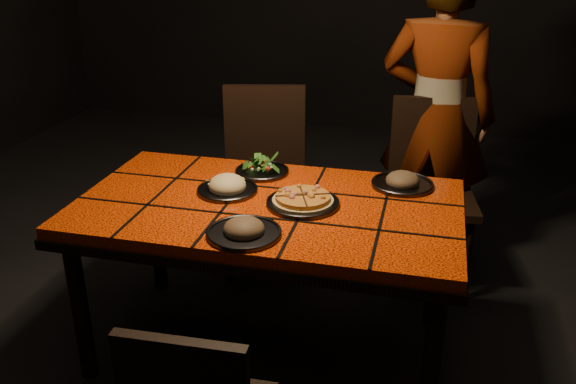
% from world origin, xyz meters
% --- Properties ---
extents(room_shell, '(6.04, 7.04, 3.08)m').
position_xyz_m(room_shell, '(0.00, 0.00, 1.50)').
color(room_shell, black).
rests_on(room_shell, ground).
extents(dining_table, '(1.62, 0.92, 0.75)m').
position_xyz_m(dining_table, '(0.00, 0.00, 0.67)').
color(dining_table, '#FF4208').
rests_on(dining_table, ground).
extents(chair_far_left, '(0.55, 0.55, 1.01)m').
position_xyz_m(chair_far_left, '(-0.26, 0.83, 0.58)').
color(chair_far_left, black).
rests_on(chair_far_left, ground).
extents(chair_far_right, '(0.51, 0.51, 0.99)m').
position_xyz_m(chair_far_right, '(0.66, 0.89, 0.57)').
color(chair_far_right, black).
rests_on(chair_far_right, ground).
extents(diner, '(0.69, 0.52, 1.73)m').
position_xyz_m(diner, '(0.66, 1.06, 0.86)').
color(diner, brown).
rests_on(diner, ground).
extents(plate_pizza, '(0.33, 0.33, 0.04)m').
position_xyz_m(plate_pizza, '(0.15, 0.01, 0.77)').
color(plate_pizza, '#3A3A3F').
rests_on(plate_pizza, dining_table).
extents(plate_pasta, '(0.26, 0.26, 0.09)m').
position_xyz_m(plate_pasta, '(-0.20, 0.06, 0.77)').
color(plate_pasta, '#3A3A3F').
rests_on(plate_pasta, dining_table).
extents(plate_salad, '(0.25, 0.25, 0.07)m').
position_xyz_m(plate_salad, '(-0.12, 0.31, 0.78)').
color(plate_salad, '#3A3A3F').
rests_on(plate_salad, dining_table).
extents(plate_mushroom_a, '(0.28, 0.28, 0.09)m').
position_xyz_m(plate_mushroom_a, '(-0.01, -0.31, 0.77)').
color(plate_mushroom_a, '#3A3A3F').
rests_on(plate_mushroom_a, dining_table).
extents(plate_mushroom_b, '(0.28, 0.28, 0.09)m').
position_xyz_m(plate_mushroom_b, '(0.53, 0.31, 0.77)').
color(plate_mushroom_b, '#3A3A3F').
rests_on(plate_mushroom_b, dining_table).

